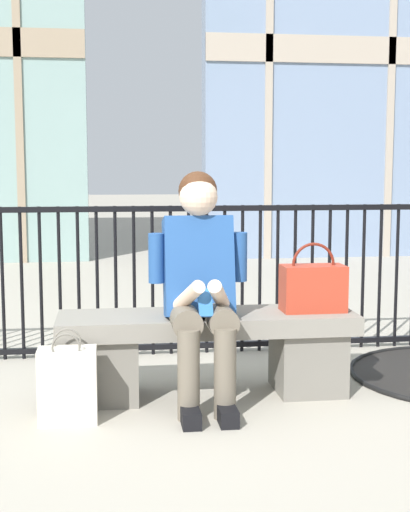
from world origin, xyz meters
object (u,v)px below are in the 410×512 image
Objects in this scene: seated_person_with_phone at (200,281)px; shopping_bag at (68,385)px; stone_bench at (207,346)px; handbag_on_bench at (313,287)px.

seated_person_with_phone reaches higher than shopping_bag.
stone_bench is at bearing 66.65° from seated_person_with_phone.
stone_bench is 0.66m from handbag_on_bench.
stone_bench is 0.81m from shopping_bag.
seated_person_with_phone is 3.21× the size of handbag_on_bench.
handbag_on_bench is 1.41m from shopping_bag.
seated_person_with_phone is 0.84m from shopping_bag.
shopping_bag is at bearing -162.87° from seated_person_with_phone.
shopping_bag is (-1.31, -0.33, -0.40)m from handbag_on_bench.
shopping_bag is at bearing -166.00° from handbag_on_bench.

